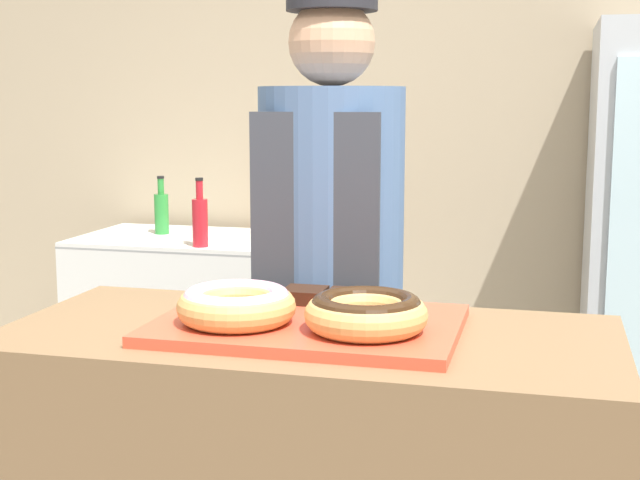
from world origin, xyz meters
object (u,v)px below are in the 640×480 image
brownie_back_right (348,298)px  chest_freezer (198,335)px  serving_tray (308,325)px  donut_light_glaze (236,304)px  bottle_green (162,211)px  bottle_orange_b (289,214)px  brownie_back_left (305,295)px  baker_person (331,293)px  bottle_orange (267,213)px  donut_chocolate_glaze (366,312)px  bottle_red (200,220)px

brownie_back_right → chest_freezer: (-1.02, 1.58, -0.57)m
serving_tray → donut_light_glaze: (-0.14, -0.06, 0.05)m
bottle_green → bottle_orange_b: bottle_orange_b is taller
brownie_back_left → chest_freezer: bearing=120.3°
serving_tray → donut_light_glaze: size_ratio=2.55×
baker_person → bottle_orange: 1.49m
donut_chocolate_glaze → brownie_back_right: bearing=111.4°
bottle_orange → bottle_orange_b: 0.15m
baker_person → bottle_orange_b: (-0.50, 1.28, 0.04)m
donut_light_glaze → bottle_red: (-0.72, 1.56, -0.05)m
bottle_green → bottle_orange: bottle_green is taller
brownie_back_right → bottle_orange_b: 1.79m
baker_person → bottle_orange_b: baker_person is taller
chest_freezer → bottle_green: bearing=167.5°
bottle_green → bottle_red: (0.29, -0.28, 0.01)m
brownie_back_left → bottle_orange_b: bottle_orange_b is taller
bottle_red → bottle_orange: 0.44m
brownie_back_left → chest_freezer: 1.92m
chest_freezer → bottle_orange: size_ratio=4.38×
donut_chocolate_glaze → brownie_back_right: 0.24m
donut_light_glaze → bottle_green: (-1.01, 1.84, -0.06)m
brownie_back_left → bottle_red: bearing=121.0°
serving_tray → bottle_red: size_ratio=2.31×
brownie_back_right → bottle_green: size_ratio=0.37×
donut_chocolate_glaze → bottle_red: size_ratio=0.91×
serving_tray → bottle_orange_b: size_ratio=2.50×
chest_freezer → brownie_back_right: bearing=-57.0°
bottle_orange → chest_freezer: bearing=-147.4°
serving_tray → bottle_orange: size_ratio=2.81×
brownie_back_left → bottle_orange: bearing=110.5°
brownie_back_right → bottle_green: (-1.20, 1.62, -0.04)m
baker_person → bottle_red: baker_person is taller
bottle_orange_b → bottle_red: bearing=-129.4°
baker_person → chest_freezer: (-0.89, 1.18, -0.49)m
bottle_green → chest_freezer: bearing=-12.5°
bottle_green → bottle_orange_b: bearing=5.6°
brownie_back_right → chest_freezer: size_ratio=0.09×
serving_tray → bottle_red: bottle_red is taller
brownie_back_right → bottle_orange_b: size_ratio=0.37×
serving_tray → bottle_orange_b: bearing=107.7°
bottle_orange → donut_light_glaze: bearing=-73.9°
brownie_back_left → bottle_orange_b: bearing=107.6°
donut_light_glaze → chest_freezer: donut_light_glaze is taller
brownie_back_right → serving_tray: bearing=-108.0°
brownie_back_left → bottle_red: bottle_red is taller
serving_tray → donut_light_glaze: donut_light_glaze is taller
donut_light_glaze → bottle_green: bottle_green is taller
serving_tray → bottle_orange: (-0.71, 1.91, -0.02)m
donut_chocolate_glaze → baker_person: bearing=110.1°
bottle_green → donut_light_glaze: bearing=-61.2°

